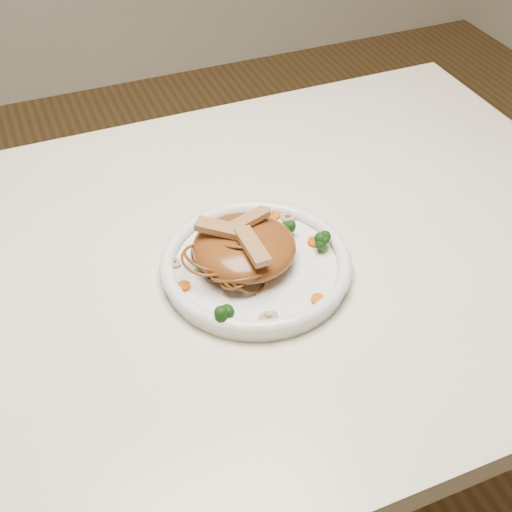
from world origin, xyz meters
name	(u,v)px	position (x,y,z in m)	size (l,w,h in m)	color
table	(231,307)	(0.00, 0.00, 0.65)	(1.20, 0.80, 0.75)	#F0E6CB
plate	(256,268)	(0.02, -0.04, 0.76)	(0.26, 0.26, 0.02)	white
noodle_mound	(244,247)	(0.01, -0.03, 0.79)	(0.14, 0.14, 0.04)	brown
chicken_a	(249,219)	(0.03, -0.01, 0.82)	(0.06, 0.02, 0.01)	tan
chicken_b	(221,228)	(-0.01, -0.01, 0.82)	(0.07, 0.02, 0.01)	tan
chicken_c	(252,246)	(0.01, -0.06, 0.82)	(0.07, 0.02, 0.01)	tan
broccoli_0	(286,228)	(0.08, 0.00, 0.78)	(0.02, 0.02, 0.03)	#10350B
broccoli_1	(199,262)	(-0.05, -0.02, 0.78)	(0.03, 0.03, 0.03)	#10350B
broccoli_2	(225,313)	(-0.05, -0.12, 0.78)	(0.02, 0.02, 0.03)	#10350B
broccoli_3	(323,242)	(0.12, -0.05, 0.78)	(0.03, 0.03, 0.03)	#10350B
carrot_0	(273,216)	(0.08, 0.04, 0.77)	(0.02, 0.02, 0.01)	#B54506
carrot_1	(184,286)	(-0.08, -0.05, 0.77)	(0.02, 0.02, 0.01)	#B54506
carrot_2	(314,242)	(0.11, -0.03, 0.77)	(0.02, 0.02, 0.01)	#B54506
carrot_3	(202,226)	(-0.02, 0.06, 0.77)	(0.02, 0.02, 0.01)	#B54506
carrot_4	(318,300)	(0.07, -0.14, 0.77)	(0.02, 0.02, 0.01)	#B54506
mushroom_0	(268,317)	(0.00, -0.14, 0.77)	(0.03, 0.03, 0.01)	#BDAE8E
mushroom_1	(288,218)	(0.10, 0.03, 0.77)	(0.03, 0.03, 0.01)	#BDAE8E
mushroom_2	(174,263)	(-0.08, 0.00, 0.77)	(0.02, 0.02, 0.01)	#BDAE8E
mushroom_3	(267,212)	(0.08, 0.05, 0.77)	(0.02, 0.02, 0.01)	#BDAE8E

